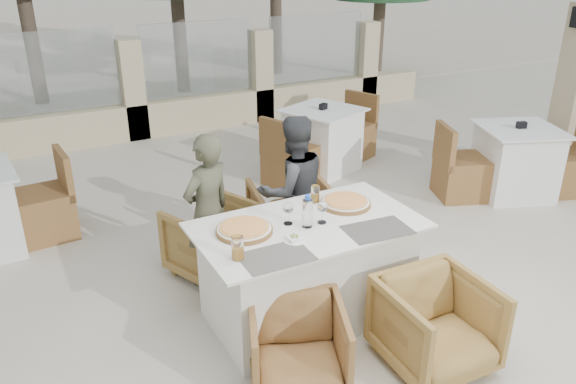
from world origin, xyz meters
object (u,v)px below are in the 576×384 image
diner_left (208,211)px  bg_table_b (322,140)px  pizza_right (346,202)px  wine_glass_centre (288,212)px  beer_glass_right (315,194)px  armchair_near_right (436,325)px  armchair_far_left (215,240)px  wine_glass_near (322,211)px  olive_dish (295,238)px  pizza_left (244,229)px  beer_glass_left (238,248)px  water_bottle (307,211)px  bg_table_c (515,162)px  armchair_far_right (291,218)px  armchair_near_left (298,347)px  diner_right (293,191)px  dining_table (307,271)px

diner_left → bg_table_b: diner_left is taller
pizza_right → wine_glass_centre: 0.54m
pizza_right → beer_glass_right: beer_glass_right is taller
armchair_near_right → diner_left: size_ratio=0.53×
armchair_far_left → wine_glass_near: bearing=94.2°
olive_dish → bg_table_b: 3.30m
armchair_far_left → diner_left: bearing=29.1°
pizza_left → bg_table_b: bearing=48.9°
pizza_left → bg_table_b: (2.11, 2.42, -0.41)m
beer_glass_left → wine_glass_near: bearing=13.8°
wine_glass_centre → olive_dish: 0.26m
water_bottle → bg_table_c: water_bottle is taller
armchair_far_right → armchair_near_right: size_ratio=1.04×
armchair_near_left → diner_right: size_ratio=0.46×
beer_glass_right → olive_dish: beer_glass_right is taller
pizza_left → wine_glass_near: wine_glass_near is taller
pizza_left → armchair_far_right: size_ratio=0.56×
beer_glass_right → bg_table_b: bearing=57.2°
olive_dish → armchair_near_left: olive_dish is taller
beer_glass_left → pizza_left: bearing=59.5°
pizza_right → bg_table_c: bearing=15.1°
olive_dish → diner_left: 1.00m
beer_glass_left → beer_glass_right: beer_glass_left is taller
pizza_right → armchair_near_left: bearing=-138.1°
diner_left → diner_right: 0.77m
diner_right → bg_table_c: size_ratio=0.80×
wine_glass_near → armchair_far_left: size_ratio=0.27×
olive_dish → diner_left: (-0.26, 0.95, -0.15)m
olive_dish → armchair_near_left: 0.70m
armchair_near_right → armchair_far_right: bearing=95.5°
wine_glass_near → diner_left: 1.01m
beer_glass_left → beer_glass_right: 1.00m
beer_glass_left → diner_left: diner_left is taller
bg_table_c → water_bottle: bearing=-142.4°
bg_table_b → wine_glass_near: bearing=-142.8°
armchair_far_right → diner_left: diner_left is taller
pizza_right → diner_right: diner_right is taller
beer_glass_right → armchair_near_right: size_ratio=0.20×
beer_glass_right → armchair_far_left: (-0.61, 0.59, -0.53)m
armchair_far_left → beer_glass_right: bearing=112.8°
water_bottle → bg_table_b: size_ratio=0.15×
pizza_right → bg_table_c: size_ratio=0.23×
armchair_far_left → diner_right: bearing=148.3°
beer_glass_right → armchair_near_right: 1.30m
pizza_right → armchair_near_left: pizza_right is taller
pizza_left → pizza_right: pizza_left is taller
wine_glass_near → armchair_near_right: wine_glass_near is taller
dining_table → olive_dish: 0.49m
armchair_near_left → bg_table_b: bearing=78.3°
pizza_right → armchair_near_right: pizza_right is taller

